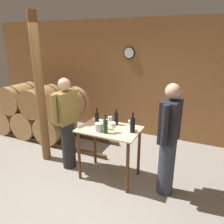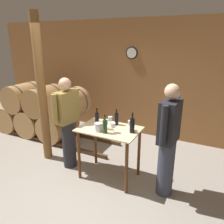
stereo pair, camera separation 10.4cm
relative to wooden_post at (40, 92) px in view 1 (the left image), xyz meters
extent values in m
plane|color=gray|center=(1.16, -0.59, -1.35)|extent=(14.00, 14.00, 0.00)
cube|color=brown|center=(1.16, 1.96, 0.00)|extent=(8.40, 0.05, 2.70)
cylinder|color=black|center=(0.97, 1.92, 0.59)|extent=(0.28, 0.03, 0.28)
cylinder|color=white|center=(0.97, 1.91, 0.59)|extent=(0.23, 0.01, 0.23)
cube|color=#4C331E|center=(-1.05, 0.44, -1.31)|extent=(4.29, 0.06, 0.08)
cube|color=#4C331E|center=(-1.05, 1.08, -1.31)|extent=(4.29, 0.06, 0.08)
cylinder|color=tan|center=(-1.74, 0.76, -1.02)|extent=(0.66, 0.79, 0.66)
cylinder|color=#38383D|center=(-1.74, 0.52, -1.02)|extent=(0.68, 0.03, 0.68)
cylinder|color=#38383D|center=(-1.74, 1.00, -1.02)|extent=(0.68, 0.03, 0.68)
cylinder|color=tan|center=(-1.05, 0.76, -1.02)|extent=(0.66, 0.79, 0.66)
cylinder|color=#38383D|center=(-1.05, 0.52, -1.02)|extent=(0.68, 0.03, 0.68)
cylinder|color=#38383D|center=(-1.05, 1.00, -1.02)|extent=(0.68, 0.03, 0.68)
cylinder|color=tan|center=(-0.36, 0.76, -1.02)|extent=(0.66, 0.79, 0.66)
cylinder|color=#38383D|center=(-0.36, 0.52, -1.02)|extent=(0.68, 0.03, 0.68)
cylinder|color=#38383D|center=(-0.36, 1.00, -1.02)|extent=(0.68, 0.03, 0.68)
cylinder|color=#AD7F4C|center=(-1.39, 0.76, -0.46)|extent=(0.66, 0.79, 0.66)
cylinder|color=#38383D|center=(-1.39, 0.52, -0.46)|extent=(0.68, 0.03, 0.68)
cylinder|color=#38383D|center=(-1.39, 1.00, -0.46)|extent=(0.68, 0.03, 0.68)
cylinder|color=#9E7242|center=(-0.70, 0.76, -0.46)|extent=(0.66, 0.79, 0.66)
cylinder|color=#38383D|center=(-0.70, 0.52, -0.46)|extent=(0.68, 0.03, 0.68)
cylinder|color=#38383D|center=(-0.70, 1.00, -0.46)|extent=(0.68, 0.03, 0.68)
cylinder|color=#AD7F4C|center=(-0.01, 0.76, -0.46)|extent=(0.66, 0.79, 0.66)
cylinder|color=#38383D|center=(-0.01, 0.52, -0.46)|extent=(0.68, 0.03, 0.68)
cylinder|color=#38383D|center=(-0.01, 1.00, -0.46)|extent=(0.68, 0.03, 0.68)
cube|color=beige|center=(1.39, -0.02, -0.47)|extent=(0.97, 0.65, 0.02)
cylinder|color=#593319|center=(0.97, -0.29, -0.92)|extent=(0.05, 0.05, 0.87)
cylinder|color=#593319|center=(1.82, -0.29, -0.92)|extent=(0.05, 0.05, 0.87)
cylinder|color=#593319|center=(0.97, 0.24, -0.92)|extent=(0.05, 0.05, 0.87)
cylinder|color=#593319|center=(1.82, 0.24, -0.92)|extent=(0.05, 0.05, 0.87)
cylinder|color=brown|center=(0.00, 0.00, 0.00)|extent=(0.16, 0.16, 2.70)
cylinder|color=black|center=(1.17, -0.02, -0.35)|extent=(0.06, 0.06, 0.23)
cylinder|color=black|center=(1.17, -0.02, -0.19)|extent=(0.02, 0.02, 0.08)
cylinder|color=black|center=(1.17, -0.02, -0.16)|extent=(0.03, 0.03, 0.02)
cylinder|color=#193819|center=(1.41, -0.20, -0.36)|extent=(0.07, 0.07, 0.21)
cylinder|color=#193819|center=(1.41, -0.20, -0.21)|extent=(0.02, 0.02, 0.09)
cylinder|color=black|center=(1.41, -0.20, -0.18)|extent=(0.03, 0.03, 0.02)
cylinder|color=black|center=(1.42, 0.18, -0.36)|extent=(0.07, 0.07, 0.20)
cylinder|color=black|center=(1.42, 0.18, -0.23)|extent=(0.02, 0.02, 0.07)
cylinder|color=black|center=(1.42, 0.18, -0.20)|extent=(0.03, 0.03, 0.02)
cylinder|color=black|center=(1.78, 0.00, -0.35)|extent=(0.07, 0.07, 0.22)
cylinder|color=black|center=(1.78, 0.00, -0.19)|extent=(0.02, 0.02, 0.10)
cylinder|color=black|center=(1.78, 0.00, -0.15)|extent=(0.03, 0.03, 0.02)
cylinder|color=silver|center=(1.34, 0.12, -0.46)|extent=(0.06, 0.06, 0.00)
cylinder|color=silver|center=(1.34, 0.12, -0.42)|extent=(0.01, 0.01, 0.07)
cylinder|color=silver|center=(1.34, 0.12, -0.35)|extent=(0.07, 0.07, 0.07)
cylinder|color=silver|center=(1.36, -0.06, -0.46)|extent=(0.06, 0.06, 0.00)
cylinder|color=silver|center=(1.36, -0.06, -0.42)|extent=(0.01, 0.01, 0.08)
cylinder|color=silver|center=(1.36, -0.06, -0.34)|extent=(0.07, 0.07, 0.07)
cylinder|color=silver|center=(1.52, -0.13, -0.46)|extent=(0.06, 0.06, 0.00)
cylinder|color=silver|center=(1.52, -0.13, -0.42)|extent=(0.01, 0.01, 0.08)
cylinder|color=silver|center=(1.52, -0.13, -0.34)|extent=(0.07, 0.07, 0.07)
cylinder|color=silver|center=(1.71, 0.07, -0.46)|extent=(0.06, 0.06, 0.00)
cylinder|color=silver|center=(1.71, 0.07, -0.42)|extent=(0.01, 0.01, 0.08)
cylinder|color=silver|center=(1.71, 0.07, -0.34)|extent=(0.07, 0.07, 0.07)
cylinder|color=silver|center=(1.29, -0.18, -0.40)|extent=(0.13, 0.13, 0.13)
cylinder|color=#232328|center=(0.59, -0.05, -0.92)|extent=(0.24, 0.24, 0.87)
cube|color=olive|center=(0.59, -0.05, -0.21)|extent=(0.29, 0.43, 0.55)
sphere|color=tan|center=(0.59, -0.05, 0.19)|extent=(0.21, 0.21, 0.21)
cylinder|color=olive|center=(0.54, -0.30, -0.18)|extent=(0.09, 0.09, 0.49)
cylinder|color=olive|center=(0.63, 0.19, -0.18)|extent=(0.09, 0.09, 0.49)
cylinder|color=#333847|center=(2.33, -0.02, -0.92)|extent=(0.24, 0.24, 0.87)
cube|color=black|center=(2.33, -0.02, -0.18)|extent=(0.25, 0.42, 0.60)
sphere|color=tan|center=(2.33, -0.02, 0.24)|extent=(0.21, 0.21, 0.21)
cylinder|color=black|center=(2.36, 0.23, -0.15)|extent=(0.09, 0.09, 0.54)
cylinder|color=black|center=(2.31, -0.27, -0.15)|extent=(0.09, 0.09, 0.54)
camera|label=1|loc=(2.79, -2.93, 0.90)|focal=35.00mm
camera|label=2|loc=(2.89, -2.88, 0.90)|focal=35.00mm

